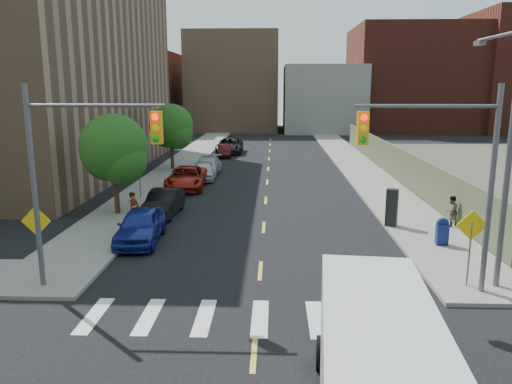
# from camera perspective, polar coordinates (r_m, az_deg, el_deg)

# --- Properties ---
(sidewalk_nw) EXTENTS (3.50, 73.00, 0.15)m
(sidewalk_nw) POSITION_cam_1_polar(r_m,az_deg,el_deg) (52.60, -6.96, 4.44)
(sidewalk_nw) COLOR gray
(sidewalk_nw) RESTS_ON ground
(sidewalk_ne) EXTENTS (3.50, 73.00, 0.15)m
(sidewalk_ne) POSITION_cam_1_polar(r_m,az_deg,el_deg) (52.46, 10.06, 4.33)
(sidewalk_ne) COLOR gray
(sidewalk_ne) RESTS_ON ground
(fence_north) EXTENTS (0.12, 44.00, 2.50)m
(fence_north) POSITION_cam_1_polar(r_m,az_deg,el_deg) (39.48, 15.43, 3.33)
(fence_north) COLOR #5C6345
(fence_north) RESTS_ON ground
(bg_bldg_west) EXTENTS (14.00, 18.00, 12.00)m
(bg_bldg_west) POSITION_cam_1_polar(r_m,az_deg,el_deg) (83.11, -13.87, 11.03)
(bg_bldg_west) COLOR #592319
(bg_bldg_west) RESTS_ON ground
(bg_bldg_midwest) EXTENTS (14.00, 16.00, 15.00)m
(bg_bldg_midwest) POSITION_cam_1_polar(r_m,az_deg,el_deg) (82.26, -2.49, 12.40)
(bg_bldg_midwest) COLOR #8C6B4C
(bg_bldg_midwest) RESTS_ON ground
(bg_bldg_center) EXTENTS (12.00, 16.00, 10.00)m
(bg_bldg_center) POSITION_cam_1_polar(r_m,az_deg,el_deg) (80.37, 7.58, 10.53)
(bg_bldg_center) COLOR gray
(bg_bldg_center) RESTS_ON ground
(bg_bldg_east) EXTENTS (18.00, 18.00, 16.00)m
(bg_bldg_east) POSITION_cam_1_polar(r_m,az_deg,el_deg) (84.78, 17.19, 12.21)
(bg_bldg_east) COLOR #592319
(bg_bldg_east) RESTS_ON ground
(signal_nw) EXTENTS (4.59, 0.30, 7.00)m
(signal_nw) POSITION_cam_1_polar(r_m,az_deg,el_deg) (17.42, -19.79, 3.44)
(signal_nw) COLOR #59595E
(signal_nw) RESTS_ON ground
(signal_ne) EXTENTS (4.59, 0.30, 7.00)m
(signal_ne) POSITION_cam_1_polar(r_m,az_deg,el_deg) (17.08, 20.86, 3.21)
(signal_ne) COLOR #59595E
(signal_ne) RESTS_ON ground
(streetlight_ne) EXTENTS (0.25, 3.70, 9.00)m
(streetlight_ne) POSITION_cam_1_polar(r_m,az_deg,el_deg) (18.65, 26.63, 5.54)
(streetlight_ne) COLOR #59595E
(streetlight_ne) RESTS_ON ground
(warn_sign_nw) EXTENTS (1.06, 0.06, 2.83)m
(warn_sign_nw) POSITION_cam_1_polar(r_m,az_deg,el_deg) (19.11, -23.77, -3.94)
(warn_sign_nw) COLOR #59595E
(warn_sign_nw) RESTS_ON ground
(warn_sign_ne) EXTENTS (1.06, 0.06, 2.83)m
(warn_sign_ne) POSITION_cam_1_polar(r_m,az_deg,el_deg) (18.48, 23.37, -4.43)
(warn_sign_ne) COLOR #59595E
(warn_sign_ne) RESTS_ON ground
(warn_sign_midwest) EXTENTS (1.06, 0.06, 2.83)m
(warn_sign_midwest) POSITION_cam_1_polar(r_m,az_deg,el_deg) (31.51, -13.21, 2.71)
(warn_sign_midwest) COLOR #59595E
(warn_sign_midwest) RESTS_ON ground
(tree_west_near) EXTENTS (3.66, 3.64, 5.52)m
(tree_west_near) POSITION_cam_1_polar(r_m,az_deg,el_deg) (27.61, -15.89, 4.41)
(tree_west_near) COLOR #332114
(tree_west_near) RESTS_ON ground
(tree_west_far) EXTENTS (3.66, 3.64, 5.52)m
(tree_west_far) POSITION_cam_1_polar(r_m,az_deg,el_deg) (42.06, -9.65, 7.15)
(tree_west_far) COLOR #332114
(tree_west_far) RESTS_ON ground
(parked_car_blue) EXTENTS (2.01, 4.56, 1.52)m
(parked_car_blue) POSITION_cam_1_polar(r_m,az_deg,el_deg) (23.08, -13.06, -3.76)
(parked_car_blue) COLOR navy
(parked_car_blue) RESTS_ON ground
(parked_car_black) EXTENTS (1.70, 4.33, 1.40)m
(parked_car_black) POSITION_cam_1_polar(r_m,az_deg,el_deg) (27.56, -10.52, -1.22)
(parked_car_black) COLOR black
(parked_car_black) RESTS_ON ground
(parked_car_red) EXTENTS (2.70, 5.50, 1.50)m
(parked_car_red) POSITION_cam_1_polar(r_m,az_deg,el_deg) (34.55, -7.93, 1.62)
(parked_car_red) COLOR maroon
(parked_car_red) RESTS_ON ground
(parked_car_silver) EXTENTS (2.12, 4.89, 1.40)m
(parked_car_silver) POSITION_cam_1_polar(r_m,az_deg,el_deg) (39.83, -5.60, 2.97)
(parked_car_silver) COLOR #9D9FA4
(parked_car_silver) RESTS_ON ground
(parked_car_white) EXTENTS (2.02, 4.16, 1.37)m
(parked_car_white) POSITION_cam_1_polar(r_m,az_deg,el_deg) (37.69, -6.01, 2.43)
(parked_car_white) COLOR beige
(parked_car_white) RESTS_ON ground
(parked_car_maroon) EXTENTS (1.58, 3.78, 1.21)m
(parked_car_maroon) POSITION_cam_1_polar(r_m,az_deg,el_deg) (49.96, -3.59, 4.73)
(parked_car_maroon) COLOR #3B0B0F
(parked_car_maroon) RESTS_ON ground
(parked_car_grey) EXTENTS (2.62, 5.67, 1.57)m
(parked_car_grey) POSITION_cam_1_polar(r_m,az_deg,el_deg) (52.77, -3.04, 5.32)
(parked_car_grey) COLOR black
(parked_car_grey) RESTS_ON ground
(cargo_van) EXTENTS (2.84, 5.99, 2.66)m
(cargo_van) POSITION_cam_1_polar(r_m,az_deg,el_deg) (11.24, 13.49, -17.70)
(cargo_van) COLOR silver
(cargo_van) RESTS_ON ground
(mailbox) EXTENTS (0.51, 0.39, 1.20)m
(mailbox) POSITION_cam_1_polar(r_m,az_deg,el_deg) (23.12, 20.51, -4.28)
(mailbox) COLOR navy
(mailbox) RESTS_ON sidewalk_ne
(payphone) EXTENTS (0.67, 0.62, 1.85)m
(payphone) POSITION_cam_1_polar(r_m,az_deg,el_deg) (25.41, 15.25, -1.70)
(payphone) COLOR black
(payphone) RESTS_ON sidewalk_ne
(pedestrian_west) EXTENTS (0.62, 0.75, 1.75)m
(pedestrian_west) POSITION_cam_1_polar(r_m,az_deg,el_deg) (24.94, -13.78, -2.00)
(pedestrian_west) COLOR gray
(pedestrian_west) RESTS_ON sidewalk_nw
(pedestrian_east) EXTENTS (0.90, 0.81, 1.52)m
(pedestrian_east) POSITION_cam_1_polar(r_m,az_deg,el_deg) (26.25, 21.42, -2.05)
(pedestrian_east) COLOR gray
(pedestrian_east) RESTS_ON sidewalk_ne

